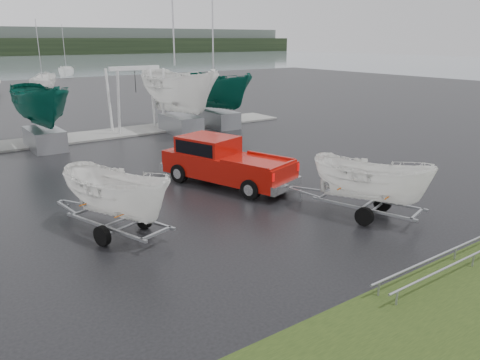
# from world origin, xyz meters

# --- Properties ---
(ground_plane) EXTENTS (120.00, 120.00, 0.00)m
(ground_plane) POSITION_xyz_m (0.00, 0.00, 0.00)
(ground_plane) COLOR black
(ground_plane) RESTS_ON ground
(grass_verge) EXTENTS (40.00, 40.00, 0.00)m
(grass_verge) POSITION_xyz_m (0.00, -11.00, 0.00)
(grass_verge) COLOR black
(grass_verge) RESTS_ON ground
(dock) EXTENTS (30.00, 3.00, 0.12)m
(dock) POSITION_xyz_m (0.00, 13.00, 0.05)
(dock) COLOR gray
(dock) RESTS_ON ground
(pickup_truck) EXTENTS (3.58, 6.03, 1.90)m
(pickup_truck) POSITION_xyz_m (2.69, 0.30, 0.99)
(pickup_truck) COLOR #990F08
(pickup_truck) RESTS_ON ground
(trailer_hitched) EXTENTS (2.22, 3.79, 4.63)m
(trailer_hitched) POSITION_xyz_m (4.61, -5.74, 2.52)
(trailer_hitched) COLOR #95989D
(trailer_hitched) RESTS_ON ground
(trailer_parked) EXTENTS (2.25, 3.79, 4.82)m
(trailer_parked) POSITION_xyz_m (-2.79, -2.36, 2.62)
(trailer_parked) COLOR #95989D
(trailer_parked) RESTS_ON ground
(boat_hoist) EXTENTS (3.30, 2.18, 4.12)m
(boat_hoist) POSITION_xyz_m (4.55, 13.00, 2.67)
(boat_hoist) COLOR silver
(boat_hoist) RESTS_ON ground
(keelboat_1) EXTENTS (2.42, 3.20, 7.53)m
(keelboat_1) POSITION_xyz_m (-1.65, 11.20, 3.83)
(keelboat_1) COLOR #95989D
(keelboat_1) RESTS_ON ground
(keelboat_2) EXTENTS (2.97, 3.20, 11.15)m
(keelboat_2) POSITION_xyz_m (6.59, 11.00, 4.71)
(keelboat_2) COLOR #95989D
(keelboat_2) RESTS_ON ground
(keelboat_3) EXTENTS (2.59, 3.20, 10.77)m
(keelboat_3) POSITION_xyz_m (9.63, 11.30, 4.12)
(keelboat_3) COLOR #95989D
(keelboat_3) RESTS_ON ground
(mast_rack_2) EXTENTS (7.00, 0.56, 0.06)m
(mast_rack_2) POSITION_xyz_m (4.00, -9.50, 0.35)
(mast_rack_2) COLOR #95989D
(mast_rack_2) RESTS_ON ground
(moored_boat_2) EXTENTS (3.50, 3.53, 11.46)m
(moored_boat_2) POSITION_xyz_m (6.48, 45.61, 0.00)
(moored_boat_2) COLOR white
(moored_boat_2) RESTS_ON ground
(moored_boat_3) EXTENTS (3.07, 3.11, 11.15)m
(moored_boat_3) POSITION_xyz_m (14.77, 64.84, 0.01)
(moored_boat_3) COLOR white
(moored_boat_3) RESTS_ON ground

